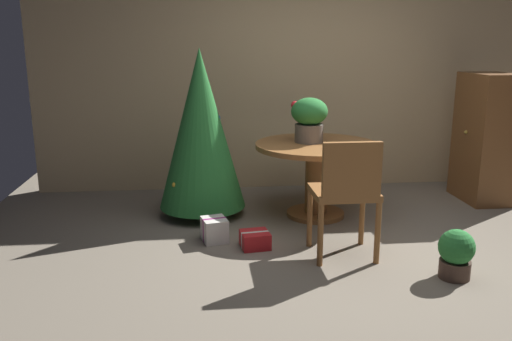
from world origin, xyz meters
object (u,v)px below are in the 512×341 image
object	(u,v)px
round_dining_table	(317,163)
gift_box_red	(255,240)
holiday_tree	(201,129)
wooden_cabinet	(486,138)
wooden_chair_near	(346,190)
gift_box_cream	(215,230)
potted_plant	(456,253)
flower_vase	(309,117)

from	to	relation	value
round_dining_table	gift_box_red	xyz separation A→B (m)	(-0.66, -0.74, -0.45)
round_dining_table	gift_box_red	size ratio (longest dim) A/B	4.63
holiday_tree	gift_box_red	bearing A→B (deg)	-64.96
wooden_cabinet	holiday_tree	bearing A→B (deg)	-176.05
wooden_chair_near	holiday_tree	size ratio (longest dim) A/B	0.59
gift_box_cream	potted_plant	xyz separation A→B (m)	(1.66, -0.88, 0.09)
gift_box_red	potted_plant	distance (m)	1.52
wooden_chair_near	potted_plant	distance (m)	0.88
flower_vase	gift_box_cream	size ratio (longest dim) A/B	1.62
flower_vase	potted_plant	bearing A→B (deg)	-63.74
wooden_cabinet	wooden_chair_near	bearing A→B (deg)	-143.38
round_dining_table	wooden_chair_near	world-z (taller)	wooden_chair_near
holiday_tree	gift_box_cream	distance (m)	1.03
wooden_chair_near	gift_box_red	xyz separation A→B (m)	(-0.66, 0.29, -0.48)
flower_vase	wooden_chair_near	size ratio (longest dim) A/B	0.45
gift_box_red	potted_plant	world-z (taller)	potted_plant
gift_box_red	flower_vase	bearing A→B (deg)	54.11
wooden_chair_near	gift_box_red	distance (m)	0.86
round_dining_table	flower_vase	size ratio (longest dim) A/B	2.77
gift_box_cream	flower_vase	bearing A→B (deg)	35.13
holiday_tree	wooden_cabinet	size ratio (longest dim) A/B	1.20
round_dining_table	potted_plant	distance (m)	1.64
wooden_chair_near	gift_box_red	size ratio (longest dim) A/B	3.73
gift_box_red	gift_box_cream	bearing A→B (deg)	151.66
holiday_tree	potted_plant	world-z (taller)	holiday_tree
flower_vase	wooden_cabinet	world-z (taller)	wooden_cabinet
flower_vase	potted_plant	size ratio (longest dim) A/B	1.17
holiday_tree	potted_plant	bearing A→B (deg)	-42.28
wooden_chair_near	round_dining_table	bearing A→B (deg)	90.00
flower_vase	gift_box_cream	xyz separation A→B (m)	(-0.91, -0.64, -0.84)
wooden_chair_near	holiday_tree	world-z (taller)	holiday_tree
flower_vase	gift_box_cream	bearing A→B (deg)	-144.87
wooden_cabinet	round_dining_table	bearing A→B (deg)	-169.43
holiday_tree	flower_vase	bearing A→B (deg)	-4.09
gift_box_red	potted_plant	size ratio (longest dim) A/B	0.70
wooden_cabinet	potted_plant	distance (m)	2.19
gift_box_cream	potted_plant	bearing A→B (deg)	-27.98
gift_box_red	round_dining_table	bearing A→B (deg)	48.48
flower_vase	wooden_cabinet	bearing A→B (deg)	8.12
gift_box_cream	wooden_chair_near	bearing A→B (deg)	-25.10
gift_box_cream	potted_plant	size ratio (longest dim) A/B	0.72
round_dining_table	gift_box_cream	distance (m)	1.21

